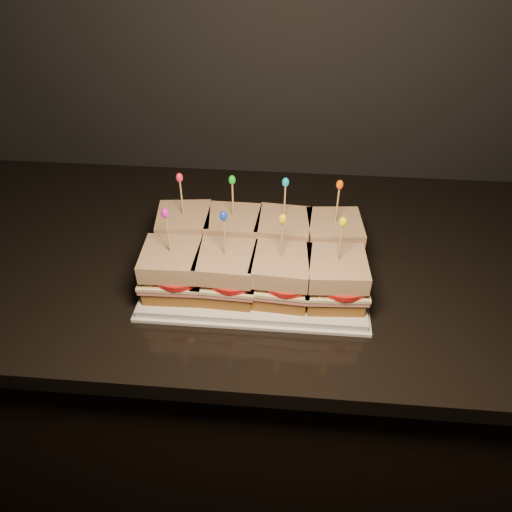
{
  "coord_description": "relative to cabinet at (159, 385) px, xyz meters",
  "views": [
    {
      "loc": [
        0.19,
        0.93,
        1.47
      ],
      "look_at": [
        0.14,
        1.6,
        0.92
      ],
      "focal_mm": 35.0,
      "sensor_mm": 36.0,
      "label": 1
    }
  ],
  "objects": [
    {
      "name": "sandwich_7_bread_bot",
      "position": [
        0.39,
        -0.13,
        0.48
      ],
      "size": [
        0.1,
        0.1,
        0.03
      ],
      "primitive_type": "cube",
      "rotation": [
        0.0,
        0.0,
        0.06
      ],
      "color": "brown",
      "rests_on": "platter"
    },
    {
      "name": "sandwich_2_bread_bot",
      "position": [
        0.3,
        -0.03,
        0.48
      ],
      "size": [
        0.1,
        0.1,
        0.03
      ],
      "primitive_type": "cube",
      "rotation": [
        0.0,
        0.0,
        -0.08
      ],
      "color": "brown",
      "rests_on": "platter"
    },
    {
      "name": "sandwich_4_tomato",
      "position": [
        0.13,
        -0.14,
        0.51
      ],
      "size": [
        0.09,
        0.09,
        0.01
      ],
      "primitive_type": "cylinder",
      "color": "#B51714",
      "rests_on": "sandwich_4_cheese"
    },
    {
      "name": "sandwich_7_cheese",
      "position": [
        0.39,
        -0.13,
        0.51
      ],
      "size": [
        0.11,
        0.11,
        0.01
      ],
      "primitive_type": "cube",
      "rotation": [
        0.0,
        0.0,
        0.06
      ],
      "color": "beige",
      "rests_on": "sandwich_7_ham"
    },
    {
      "name": "platter",
      "position": [
        0.26,
        -0.08,
        0.46
      ],
      "size": [
        0.38,
        0.24,
        0.02
      ],
      "primitive_type": "cube",
      "color": "silver",
      "rests_on": "granite_slab"
    },
    {
      "name": "sandwich_4_bread_bot",
      "position": [
        0.12,
        -0.13,
        0.48
      ],
      "size": [
        0.1,
        0.1,
        0.03
      ],
      "primitive_type": "cube",
      "rotation": [
        0.0,
        0.0,
        0.03
      ],
      "color": "brown",
      "rests_on": "platter"
    },
    {
      "name": "cabinet",
      "position": [
        0.0,
        0.0,
        0.0
      ],
      "size": [
        2.42,
        0.61,
        0.84
      ],
      "primitive_type": "cube",
      "color": "black",
      "rests_on": "ground"
    },
    {
      "name": "sandwich_3_bread_top",
      "position": [
        0.39,
        -0.03,
        0.53
      ],
      "size": [
        0.1,
        0.1,
        0.03
      ],
      "primitive_type": "cube",
      "rotation": [
        0.0,
        0.0,
        0.09
      ],
      "color": "brown",
      "rests_on": "sandwich_3_tomato"
    },
    {
      "name": "sandwich_0_cheese",
      "position": [
        0.12,
        -0.03,
        0.51
      ],
      "size": [
        0.12,
        0.11,
        0.01
      ],
      "primitive_type": "cube",
      "rotation": [
        0.0,
        0.0,
        0.11
      ],
      "color": "beige",
      "rests_on": "sandwich_0_ham"
    },
    {
      "name": "sandwich_0_ham",
      "position": [
        0.12,
        -0.03,
        0.5
      ],
      "size": [
        0.11,
        0.11,
        0.01
      ],
      "primitive_type": "cube",
      "rotation": [
        0.0,
        0.0,
        0.11
      ],
      "color": "#C96863",
      "rests_on": "sandwich_0_bread_bot"
    },
    {
      "name": "sandwich_3_pick",
      "position": [
        0.39,
        -0.03,
        0.58
      ],
      "size": [
        0.0,
        0.0,
        0.09
      ],
      "primitive_type": "cylinder",
      "color": "tan",
      "rests_on": "sandwich_3_bread_top"
    },
    {
      "name": "sandwich_3_tomato",
      "position": [
        0.4,
        -0.03,
        0.51
      ],
      "size": [
        0.09,
        0.09,
        0.01
      ],
      "primitive_type": "cylinder",
      "color": "#B51714",
      "rests_on": "sandwich_3_cheese"
    },
    {
      "name": "sandwich_5_frill",
      "position": [
        0.21,
        -0.13,
        0.63
      ],
      "size": [
        0.01,
        0.01,
        0.02
      ],
      "primitive_type": "ellipsoid",
      "color": "#1336CC",
      "rests_on": "sandwich_5_pick"
    },
    {
      "name": "sandwich_7_pick",
      "position": [
        0.39,
        -0.13,
        0.58
      ],
      "size": [
        0.0,
        0.0,
        0.09
      ],
      "primitive_type": "cylinder",
      "color": "tan",
      "rests_on": "sandwich_7_bread_top"
    },
    {
      "name": "sandwich_5_ham",
      "position": [
        0.21,
        -0.13,
        0.5
      ],
      "size": [
        0.11,
        0.1,
        0.01
      ],
      "primitive_type": "cube",
      "rotation": [
        0.0,
        0.0,
        -0.04
      ],
      "color": "#C96863",
      "rests_on": "sandwich_5_bread_bot"
    },
    {
      "name": "sandwich_6_tomato",
      "position": [
        0.31,
        -0.14,
        0.51
      ],
      "size": [
        0.09,
        0.09,
        0.01
      ],
      "primitive_type": "cylinder",
      "color": "#B51714",
      "rests_on": "sandwich_6_cheese"
    },
    {
      "name": "sandwich_7_ham",
      "position": [
        0.39,
        -0.13,
        0.5
      ],
      "size": [
        0.11,
        0.1,
        0.01
      ],
      "primitive_type": "cube",
      "rotation": [
        0.0,
        0.0,
        0.06
      ],
      "color": "#C96863",
      "rests_on": "sandwich_7_bread_bot"
    },
    {
      "name": "sandwich_6_bread_bot",
      "position": [
        0.3,
        -0.13,
        0.48
      ],
      "size": [
        0.1,
        0.1,
        0.03
      ],
      "primitive_type": "cube",
      "rotation": [
        0.0,
        0.0,
        -0.07
      ],
      "color": "brown",
      "rests_on": "platter"
    },
    {
      "name": "sandwich_0_frill",
      "position": [
        0.12,
        -0.03,
        0.63
      ],
      "size": [
        0.01,
        0.01,
        0.02
      ],
      "primitive_type": "ellipsoid",
      "color": "red",
      "rests_on": "sandwich_0_pick"
    },
    {
      "name": "sandwich_5_pick",
      "position": [
        0.21,
        -0.13,
        0.58
      ],
      "size": [
        0.0,
        0.0,
        0.09
      ],
      "primitive_type": "cylinder",
      "color": "tan",
      "rests_on": "sandwich_5_bread_top"
    },
    {
      "name": "sandwich_2_pick",
      "position": [
        0.3,
        -0.03,
        0.58
      ],
      "size": [
        0.0,
        0.0,
        0.09
      ],
      "primitive_type": "cylinder",
      "color": "tan",
      "rests_on": "sandwich_2_bread_top"
    },
    {
      "name": "sandwich_3_cheese",
      "position": [
        0.39,
        -0.03,
        0.51
      ],
      "size": [
        0.11,
        0.11,
        0.01
      ],
      "primitive_type": "cube",
      "rotation": [
        0.0,
        0.0,
        0.09
      ],
      "color": "beige",
      "rests_on": "sandwich_3_ham"
    },
    {
      "name": "sandwich_7_bread_top",
      "position": [
        0.39,
        -0.13,
        0.53
      ],
      "size": [
        0.1,
        0.1,
        0.03
      ],
      "primitive_type": "cube",
      "rotation": [
        0.0,
        0.0,
        0.06
      ],
      "color": "brown",
      "rests_on": "sandwich_7_tomato"
    },
    {
      "name": "sandwich_4_ham",
      "position": [
        0.12,
        -0.13,
        0.5
      ],
      "size": [
        0.11,
        0.1,
        0.01
      ],
      "primitive_type": "cube",
      "rotation": [
        0.0,
        0.0,
        0.03
      ],
      "color": "#C96863",
      "rests_on": "sandwich_4_bread_bot"
    },
    {
      "name": "sandwich_2_cheese",
      "position": [
        0.3,
        -0.03,
        0.51
      ],
      "size": [
        0.11,
        0.11,
        0.01
      ],
      "primitive_type": "cube",
      "rotation": [
        0.0,
        0.0,
        -0.08
      ],
      "color": "beige",
      "rests_on": "sandwich_2_ham"
    },
    {
      "name": "sandwich_1_bread_bot",
      "position": [
        0.21,
        -0.03,
        0.48
      ],
      "size": [
        0.09,
        0.09,
        0.03
      ],
      "primitive_type": "cube",
      "rotation": [
        0.0,
        0.0,
        -0.01
      ],
      "color": "brown",
      "rests_on": "platter"
    },
    {
      "name": "sandwich_3_bread_bot",
      "position": [
        0.39,
        -0.03,
        0.48
      ],
      "size": [
        0.1,
        0.1,
        0.03
      ],
      "primitive_type": "cube",
      "rotation": [
        0.0,
        0.0,
        0.09
      ],
      "color": "brown",
      "rests_on": "platter"
    },
    {
      "name": "sandwich_4_frill",
      "position": [
        0.12,
        -0.13,
        0.63
      ],
      "size": [
        0.01,
        0.01,
        0.02
      ],
      "primitive_type": "ellipsoid",
      "color": "#D615A7",
      "rests_on": "sandwich_4_pick"
    },
    {
      "name": "sandwich_1_frill",
      "position": [
        0.21,
        -0.03,
        0.63
      ],
      "size": [
        0.01,
        0.01,
        0.02
      ],
      "primitive_type": "ellipsoid",
      "color": "#18B819",
      "rests_on": "sandwich_1_pick"
    },
    {
      "name": "sandwich_5_cheese",
      "position": [
        0.21,
        -0.13,
        0.51
      ],
      "size": [
        0.11,
        0.1,
        0.01
      ],
      "primitive_type": "cube",
      "rotation": [
        0.0,
        0.0,
        -0.04
      ],
      "color": "beige",
      "rests_on": "sandwich_5_ham"
    },
    {
      "name": "sandwich_5_bread_bot",
      "position": [
        0.21,
        -0.13,
        0.48
      ],
      "size": [
        0.1,
        0.1,
        0.03
      ],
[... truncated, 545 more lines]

